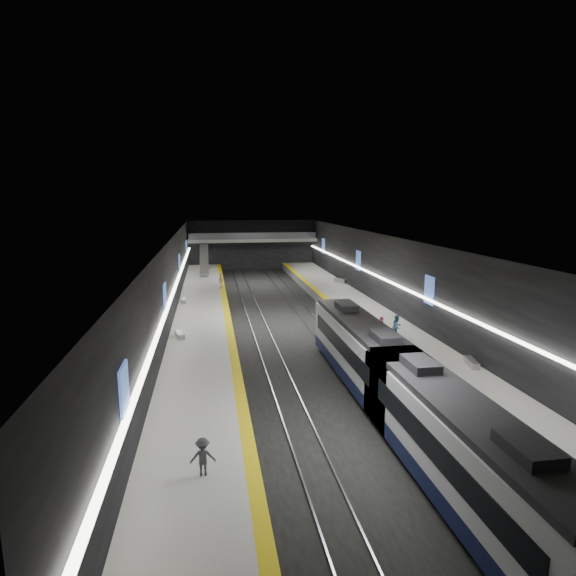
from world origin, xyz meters
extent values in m
plane|color=black|center=(0.00, 0.00, 0.00)|extent=(70.00, 70.00, 0.00)
cube|color=beige|center=(0.00, 0.00, 8.00)|extent=(20.00, 70.00, 0.04)
cube|color=black|center=(-10.00, 0.00, 4.00)|extent=(0.04, 70.00, 8.00)
cube|color=black|center=(10.00, 0.00, 4.00)|extent=(0.04, 70.00, 8.00)
cube|color=black|center=(0.00, 35.00, 4.00)|extent=(20.00, 0.04, 8.00)
cube|color=slate|center=(-7.50, 0.00, 0.50)|extent=(5.00, 70.00, 1.00)
cube|color=#AEAEA9|center=(-7.50, 0.00, 1.01)|extent=(5.00, 70.00, 0.02)
cube|color=yellow|center=(-5.30, 0.00, 1.02)|extent=(0.60, 70.00, 0.02)
cube|color=slate|center=(7.50, 0.00, 0.50)|extent=(5.00, 70.00, 1.00)
cube|color=#AEAEA9|center=(7.50, 0.00, 1.01)|extent=(5.00, 70.00, 0.02)
cube|color=yellow|center=(5.30, 0.00, 1.02)|extent=(0.60, 70.00, 0.02)
cube|color=gray|center=(-3.22, 0.00, 0.06)|extent=(0.08, 70.00, 0.12)
cube|color=gray|center=(-1.78, 0.00, 0.06)|extent=(0.08, 70.00, 0.12)
cube|color=gray|center=(1.78, 0.00, 0.06)|extent=(0.08, 70.00, 0.12)
cube|color=gray|center=(3.22, 0.00, 0.06)|extent=(0.08, 70.00, 0.12)
cube|color=#0F1639|center=(2.50, -26.50, 0.75)|extent=(2.65, 15.00, 0.80)
cube|color=silver|center=(2.50, -26.50, 2.40)|extent=(2.65, 15.00, 2.50)
cube|color=black|center=(2.50, -26.50, 3.80)|extent=(2.44, 14.25, 0.30)
cube|color=black|center=(2.50, -26.50, 2.45)|extent=(2.69, 13.20, 1.00)
cube|color=#0F1639|center=(2.50, -14.61, 0.75)|extent=(2.65, 15.00, 0.80)
cube|color=silver|center=(2.50, -14.61, 2.40)|extent=(2.65, 15.00, 2.50)
cube|color=black|center=(2.50, -14.61, 3.80)|extent=(2.44, 14.25, 0.30)
cube|color=black|center=(2.50, -14.61, 2.45)|extent=(2.69, 13.20, 1.00)
cube|color=black|center=(2.50, -22.13, 2.35)|extent=(1.85, 0.05, 1.20)
cube|color=#426CC7|center=(-9.92, -25.00, 4.50)|extent=(0.10, 1.50, 2.20)
cube|color=#426CC7|center=(-9.92, -8.00, 4.50)|extent=(0.10, 1.50, 2.20)
cube|color=#426CC7|center=(-9.92, 10.00, 4.50)|extent=(0.10, 1.50, 2.20)
cube|color=#426CC7|center=(-9.92, 27.00, 4.50)|extent=(0.10, 1.50, 2.20)
cube|color=#426CC7|center=(9.92, -8.00, 4.50)|extent=(0.10, 1.50, 2.20)
cube|color=#426CC7|center=(9.92, 10.00, 4.50)|extent=(0.10, 1.50, 2.20)
cube|color=#426CC7|center=(9.92, 27.00, 4.50)|extent=(0.10, 1.50, 2.20)
cube|color=white|center=(-9.80, 0.00, 3.80)|extent=(0.25, 68.60, 0.12)
cube|color=white|center=(9.80, 0.00, 3.80)|extent=(0.25, 68.60, 0.12)
cube|color=gray|center=(0.00, 33.00, 5.00)|extent=(20.00, 3.00, 0.50)
cube|color=#47474C|center=(0.00, 31.55, 5.75)|extent=(19.60, 0.08, 1.00)
cube|color=#99999E|center=(-7.50, 26.00, 2.90)|extent=(1.20, 7.50, 3.92)
cube|color=#99999E|center=(-9.15, -5.84, 1.21)|extent=(0.87, 1.75, 0.41)
cube|color=#99999E|center=(-9.50, 6.84, 1.20)|extent=(0.59, 1.69, 0.41)
cube|color=#99999E|center=(9.50, -15.31, 1.21)|extent=(0.81, 1.77, 0.42)
cube|color=#99999E|center=(9.50, 15.53, 1.25)|extent=(1.37, 2.12, 0.51)
imported|color=#CF4D66|center=(6.05, -8.41, 1.82)|extent=(0.53, 0.68, 1.65)
imported|color=#5388B5|center=(7.11, -8.77, 1.90)|extent=(1.11, 1.05, 1.81)
imported|color=silver|center=(-5.50, 14.13, 1.96)|extent=(0.62, 1.18, 1.93)
imported|color=#43424A|center=(-7.21, -24.97, 1.76)|extent=(0.99, 0.58, 1.52)
camera|label=1|loc=(-6.73, -42.12, 11.51)|focal=30.00mm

